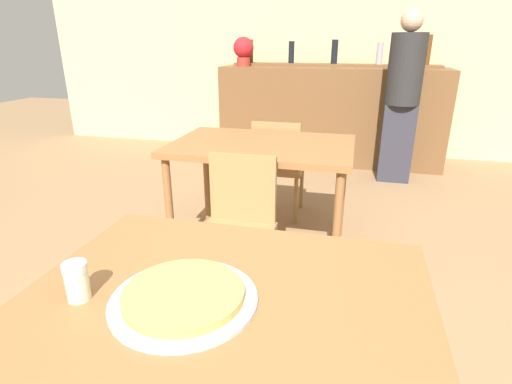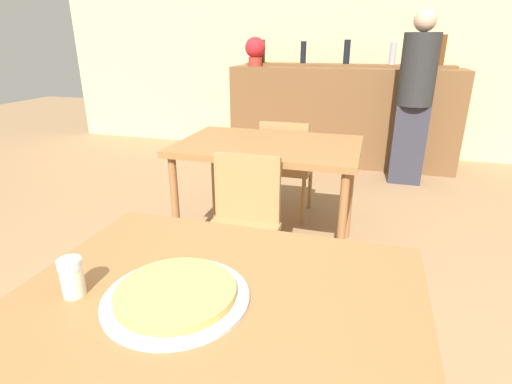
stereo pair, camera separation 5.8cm
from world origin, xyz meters
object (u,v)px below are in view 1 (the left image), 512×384
(chair_far_side_back, at_px, (278,163))
(cheese_shaker, at_px, (77,281))
(person_standing, at_px, (403,93))
(pizza_tray, at_px, (184,296))
(chair_far_side_front, at_px, (238,220))
(potted_plant, at_px, (243,50))

(chair_far_side_back, relative_size, cheese_shaker, 7.47)
(chair_far_side_back, height_order, person_standing, person_standing)
(pizza_tray, bearing_deg, chair_far_side_front, 99.13)
(chair_far_side_back, height_order, pizza_tray, chair_far_side_back)
(chair_far_side_back, relative_size, pizza_tray, 2.06)
(chair_far_side_front, relative_size, person_standing, 0.49)
(chair_far_side_back, distance_m, cheese_shaker, 2.31)
(chair_far_side_front, height_order, pizza_tray, chair_far_side_front)
(chair_far_side_back, distance_m, person_standing, 1.65)
(chair_far_side_front, bearing_deg, cheese_shaker, -95.42)
(cheese_shaker, xyz_separation_m, person_standing, (1.12, 3.51, 0.11))
(cheese_shaker, bearing_deg, potted_plant, 99.37)
(chair_far_side_front, distance_m, potted_plant, 3.11)
(pizza_tray, distance_m, cheese_shaker, 0.29)
(chair_far_side_back, relative_size, person_standing, 0.49)
(pizza_tray, height_order, person_standing, person_standing)
(chair_far_side_front, xyz_separation_m, cheese_shaker, (-0.11, -1.14, 0.32))
(pizza_tray, xyz_separation_m, potted_plant, (-0.95, 3.98, 0.54))
(potted_plant, bearing_deg, pizza_tray, -76.58)
(pizza_tray, relative_size, person_standing, 0.24)
(potted_plant, bearing_deg, person_standing, -16.50)
(chair_far_side_back, bearing_deg, person_standing, -129.69)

